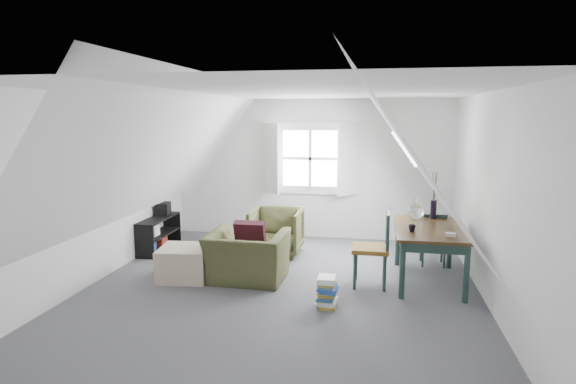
% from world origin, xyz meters
% --- Properties ---
extents(floor, '(5.50, 5.50, 0.00)m').
position_xyz_m(floor, '(0.00, 0.00, 0.00)').
color(floor, '#4B4B50').
rests_on(floor, ground).
extents(ceiling, '(5.50, 5.50, 0.00)m').
position_xyz_m(ceiling, '(0.00, 0.00, 2.50)').
color(ceiling, white).
rests_on(ceiling, wall_back).
extents(wall_back, '(5.00, 0.00, 5.00)m').
position_xyz_m(wall_back, '(0.00, 2.75, 1.25)').
color(wall_back, silver).
rests_on(wall_back, ground).
extents(wall_front, '(5.00, 0.00, 5.00)m').
position_xyz_m(wall_front, '(0.00, -2.75, 1.25)').
color(wall_front, silver).
rests_on(wall_front, ground).
extents(wall_left, '(0.00, 5.50, 5.50)m').
position_xyz_m(wall_left, '(-2.50, 0.00, 1.25)').
color(wall_left, silver).
rests_on(wall_left, ground).
extents(wall_right, '(0.00, 5.50, 5.50)m').
position_xyz_m(wall_right, '(2.50, 0.00, 1.25)').
color(wall_right, silver).
rests_on(wall_right, ground).
extents(slope_left, '(3.19, 5.50, 4.48)m').
position_xyz_m(slope_left, '(-1.55, 0.00, 1.78)').
color(slope_left, white).
rests_on(slope_left, wall_left).
extents(slope_right, '(3.19, 5.50, 4.48)m').
position_xyz_m(slope_right, '(1.55, 0.00, 1.78)').
color(slope_right, white).
rests_on(slope_right, wall_right).
extents(dormer_window, '(1.71, 0.35, 1.30)m').
position_xyz_m(dormer_window, '(0.00, 2.68, 1.45)').
color(dormer_window, white).
rests_on(dormer_window, wall_back).
extents(skylight, '(0.35, 0.75, 0.47)m').
position_xyz_m(skylight, '(1.55, 1.30, 1.75)').
color(skylight, white).
rests_on(skylight, slope_right).
extents(armchair_near, '(1.05, 0.93, 0.67)m').
position_xyz_m(armchair_near, '(-0.51, 0.24, 0.00)').
color(armchair_near, '#3F4120').
rests_on(armchair_near, floor).
extents(armchair_far, '(0.79, 0.82, 0.74)m').
position_xyz_m(armchair_far, '(-0.38, 1.55, 0.00)').
color(armchair_far, '#3F4120').
rests_on(armchair_far, floor).
extents(throw_pillow, '(0.41, 0.24, 0.43)m').
position_xyz_m(throw_pillow, '(-0.51, 0.39, 0.59)').
color(throw_pillow, '#360E19').
rests_on(throw_pillow, armchair_near).
extents(ottoman, '(0.73, 0.73, 0.44)m').
position_xyz_m(ottoman, '(-1.38, 0.17, 0.22)').
color(ottoman, '#B6A48C').
rests_on(ottoman, floor).
extents(dining_table, '(0.90, 1.51, 0.75)m').
position_xyz_m(dining_table, '(1.89, 0.62, 0.65)').
color(dining_table, '#31200E').
rests_on(dining_table, floor).
extents(demijohn, '(0.22, 0.22, 0.31)m').
position_xyz_m(demijohn, '(1.74, 1.07, 0.88)').
color(demijohn, silver).
rests_on(demijohn, dining_table).
extents(vase_twigs, '(0.09, 0.10, 0.67)m').
position_xyz_m(vase_twigs, '(1.99, 1.17, 0.90)').
color(vase_twigs, black).
rests_on(vase_twigs, dining_table).
extents(cup, '(0.11, 0.11, 0.09)m').
position_xyz_m(cup, '(1.64, 0.32, 0.75)').
color(cup, black).
rests_on(cup, dining_table).
extents(paper_box, '(0.13, 0.10, 0.04)m').
position_xyz_m(paper_box, '(2.09, 0.17, 0.77)').
color(paper_box, white).
rests_on(paper_box, dining_table).
extents(dining_chair_far, '(0.38, 0.38, 0.81)m').
position_xyz_m(dining_chair_far, '(2.03, 1.38, 0.42)').
color(dining_chair_far, brown).
rests_on(dining_chair_far, floor).
extents(dining_chair_near, '(0.47, 0.47, 0.99)m').
position_xyz_m(dining_chair_near, '(1.16, 0.34, 0.52)').
color(dining_chair_near, brown).
rests_on(dining_chair_near, floor).
extents(media_shelf, '(0.36, 1.07, 0.55)m').
position_xyz_m(media_shelf, '(-2.36, 1.38, 0.25)').
color(media_shelf, black).
rests_on(media_shelf, floor).
extents(electronics_box, '(0.24, 0.31, 0.22)m').
position_xyz_m(electronics_box, '(-2.36, 1.67, 0.64)').
color(electronics_box, black).
rests_on(electronics_box, media_shelf).
extents(magazine_stack, '(0.27, 0.32, 0.36)m').
position_xyz_m(magazine_stack, '(0.64, -0.47, 0.18)').
color(magazine_stack, '#B29933').
rests_on(magazine_stack, floor).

